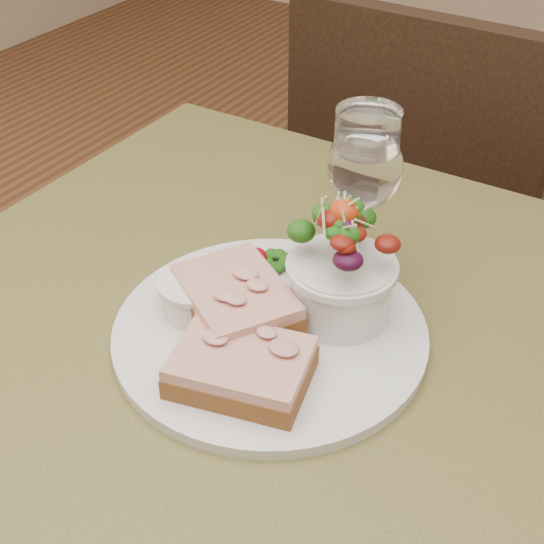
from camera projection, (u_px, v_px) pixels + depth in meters
The scene contains 9 objects.
cafe_table at pixel (270, 411), 0.80m from camera, with size 0.80×0.80×0.75m.
chair_far at pixel (423, 292), 1.53m from camera, with size 0.43×0.43×0.90m.
dinner_plate at pixel (270, 332), 0.74m from camera, with size 0.31×0.31×0.01m, color silver.
sandwich_front at pixel (241, 367), 0.66m from camera, with size 0.14×0.11×0.03m.
sandwich_back at pixel (236, 300), 0.73m from camera, with size 0.15×0.14×0.03m.
ramekin at pixel (196, 293), 0.74m from camera, with size 0.07×0.07×0.04m.
salad_bowl at pixel (342, 265), 0.71m from camera, with size 0.10×0.10×0.13m.
garnish at pixel (268, 260), 0.81m from camera, with size 0.05×0.04×0.02m.
wine_glass at pixel (364, 172), 0.75m from camera, with size 0.08×0.08×0.18m.
Camera 1 is at (0.29, -0.47, 1.24)m, focal length 50.00 mm.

